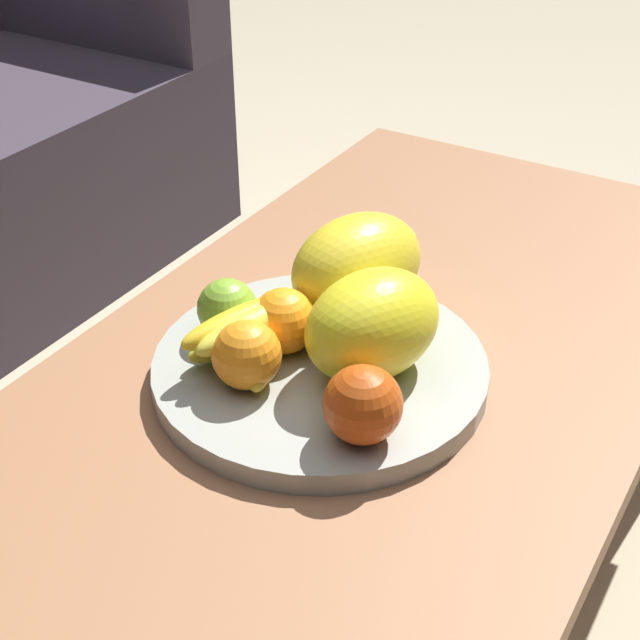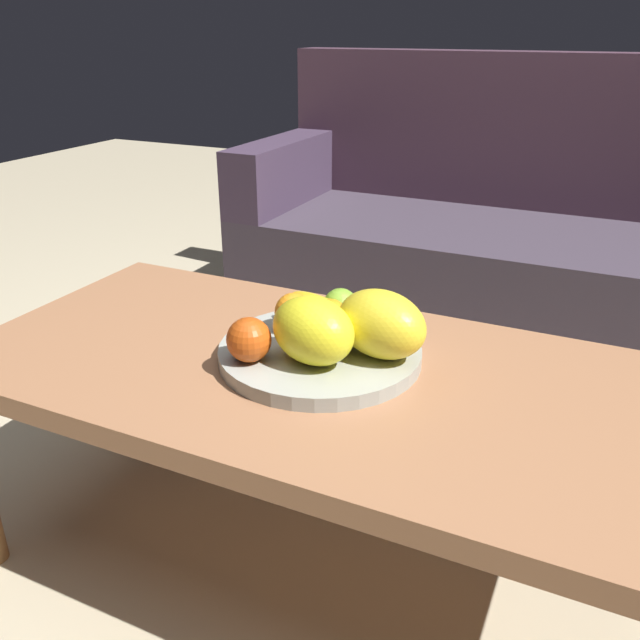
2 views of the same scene
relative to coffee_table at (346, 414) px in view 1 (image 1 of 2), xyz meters
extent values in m
cube|color=#976443|center=(0.00, 0.00, 0.03)|extent=(1.28, 0.60, 0.04)
cylinder|color=#915F3E|center=(0.60, 0.26, -0.20)|extent=(0.05, 0.05, 0.40)
cylinder|color=#9CA096|center=(-0.01, 0.03, 0.06)|extent=(0.35, 0.35, 0.03)
ellipsoid|color=yellow|center=(0.00, -0.03, 0.13)|extent=(0.18, 0.15, 0.11)
ellipsoid|color=yellow|center=(0.09, 0.04, 0.13)|extent=(0.19, 0.16, 0.11)
sphere|color=orange|center=(-0.08, 0.07, 0.11)|extent=(0.07, 0.07, 0.07)
sphere|color=orange|center=(-0.01, 0.07, 0.11)|extent=(0.07, 0.07, 0.07)
sphere|color=#76A82D|center=(-0.02, 0.14, 0.10)|extent=(0.07, 0.07, 0.07)
sphere|color=#BC4712|center=(-0.10, -0.07, 0.11)|extent=(0.08, 0.08, 0.08)
ellipsoid|color=yellow|center=(-0.03, 0.10, 0.09)|extent=(0.15, 0.09, 0.03)
ellipsoid|color=yellow|center=(-0.04, 0.08, 0.09)|extent=(0.15, 0.10, 0.03)
ellipsoid|color=yellow|center=(-0.05, 0.10, 0.11)|extent=(0.15, 0.08, 0.03)
ellipsoid|color=yellow|center=(-0.05, 0.08, 0.11)|extent=(0.15, 0.07, 0.03)
camera|label=1|loc=(-0.69, -0.38, 0.64)|focal=52.15mm
camera|label=2|loc=(0.42, -0.90, 0.58)|focal=37.10mm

